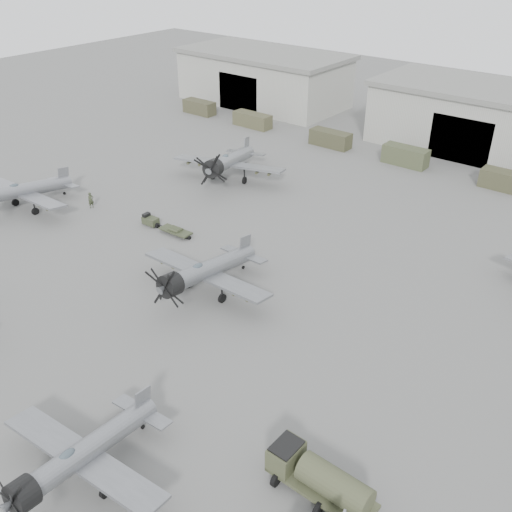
{
  "coord_description": "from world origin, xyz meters",
  "views": [
    {
      "loc": [
        24.17,
        -17.48,
        27.57
      ],
      "look_at": [
        -2.62,
        15.85,
        2.5
      ],
      "focal_mm": 40.0,
      "sensor_mm": 36.0,
      "label": 1
    }
  ],
  "objects_px": {
    "aircraft_mid_0": "(21,191)",
    "ground_crew": "(91,200)",
    "aircraft_mid_1": "(203,272)",
    "aircraft_near_1": "(77,457)",
    "tug_trailer": "(160,225)",
    "aircraft_far_0": "(228,162)",
    "fuel_tanker": "(320,477)"
  },
  "relations": [
    {
      "from": "aircraft_near_1",
      "to": "ground_crew",
      "type": "height_order",
      "value": "aircraft_near_1"
    },
    {
      "from": "aircraft_mid_0",
      "to": "ground_crew",
      "type": "relative_size",
      "value": 6.92
    },
    {
      "from": "aircraft_far_0",
      "to": "aircraft_mid_0",
      "type": "bearing_deg",
      "value": -139.34
    },
    {
      "from": "aircraft_mid_1",
      "to": "tug_trailer",
      "type": "height_order",
      "value": "aircraft_mid_1"
    },
    {
      "from": "fuel_tanker",
      "to": "tug_trailer",
      "type": "bearing_deg",
      "value": 152.22
    },
    {
      "from": "aircraft_near_1",
      "to": "tug_trailer",
      "type": "distance_m",
      "value": 31.25
    },
    {
      "from": "aircraft_mid_1",
      "to": "ground_crew",
      "type": "relative_size",
      "value": 6.98
    },
    {
      "from": "aircraft_far_0",
      "to": "tug_trailer",
      "type": "relative_size",
      "value": 2.24
    },
    {
      "from": "aircraft_near_1",
      "to": "tug_trailer",
      "type": "bearing_deg",
      "value": 124.36
    },
    {
      "from": "aircraft_mid_0",
      "to": "fuel_tanker",
      "type": "relative_size",
      "value": 1.97
    },
    {
      "from": "aircraft_mid_1",
      "to": "aircraft_far_0",
      "type": "relative_size",
      "value": 0.9
    },
    {
      "from": "aircraft_near_1",
      "to": "ground_crew",
      "type": "relative_size",
      "value": 6.39
    },
    {
      "from": "aircraft_near_1",
      "to": "fuel_tanker",
      "type": "height_order",
      "value": "aircraft_near_1"
    },
    {
      "from": "aircraft_near_1",
      "to": "fuel_tanker",
      "type": "distance_m",
      "value": 13.41
    },
    {
      "from": "aircraft_mid_0",
      "to": "aircraft_far_0",
      "type": "xyz_separation_m",
      "value": [
        12.26,
        20.26,
        0.27
      ]
    },
    {
      "from": "aircraft_mid_0",
      "to": "aircraft_mid_1",
      "type": "relative_size",
      "value": 0.99
    },
    {
      "from": "aircraft_mid_0",
      "to": "ground_crew",
      "type": "distance_m",
      "value": 7.46
    },
    {
      "from": "aircraft_near_1",
      "to": "tug_trailer",
      "type": "relative_size",
      "value": 1.85
    },
    {
      "from": "aircraft_near_1",
      "to": "aircraft_mid_0",
      "type": "bearing_deg",
      "value": 148.06
    },
    {
      "from": "aircraft_far_0",
      "to": "fuel_tanker",
      "type": "relative_size",
      "value": 2.2
    },
    {
      "from": "aircraft_far_0",
      "to": "tug_trailer",
      "type": "distance_m",
      "value": 14.29
    },
    {
      "from": "aircraft_near_1",
      "to": "aircraft_mid_1",
      "type": "distance_m",
      "value": 19.74
    },
    {
      "from": "aircraft_far_0",
      "to": "fuel_tanker",
      "type": "height_order",
      "value": "aircraft_far_0"
    },
    {
      "from": "ground_crew",
      "to": "aircraft_near_1",
      "type": "bearing_deg",
      "value": -117.15
    },
    {
      "from": "aircraft_mid_0",
      "to": "fuel_tanker",
      "type": "height_order",
      "value": "aircraft_mid_0"
    },
    {
      "from": "aircraft_mid_1",
      "to": "ground_crew",
      "type": "height_order",
      "value": "aircraft_mid_1"
    },
    {
      "from": "fuel_tanker",
      "to": "aircraft_mid_1",
      "type": "bearing_deg",
      "value": 151.25
    },
    {
      "from": "aircraft_far_0",
      "to": "ground_crew",
      "type": "xyz_separation_m",
      "value": [
        -6.99,
        -15.15,
        -1.64
      ]
    },
    {
      "from": "fuel_tanker",
      "to": "ground_crew",
      "type": "relative_size",
      "value": 3.51
    },
    {
      "from": "aircraft_mid_1",
      "to": "aircraft_far_0",
      "type": "height_order",
      "value": "aircraft_far_0"
    },
    {
      "from": "tug_trailer",
      "to": "aircraft_mid_1",
      "type": "bearing_deg",
      "value": -29.66
    },
    {
      "from": "fuel_tanker",
      "to": "tug_trailer",
      "type": "xyz_separation_m",
      "value": [
        -30.56,
        16.47,
        -0.93
      ]
    }
  ]
}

